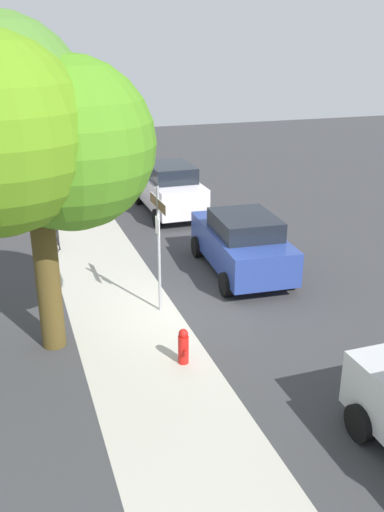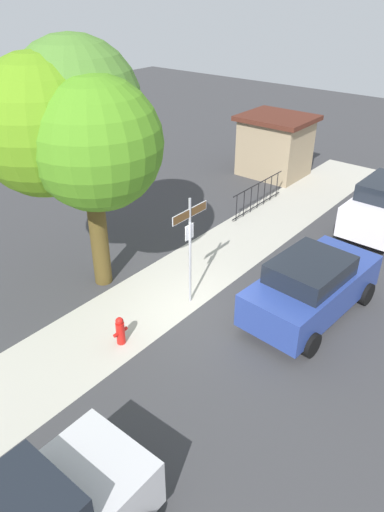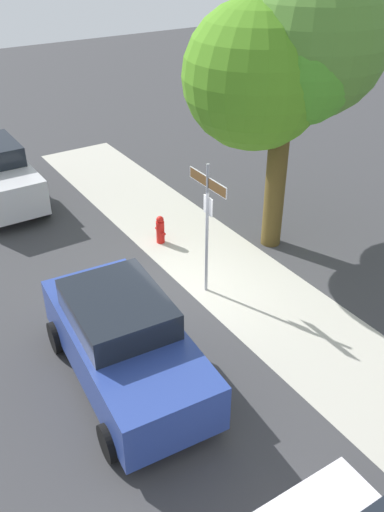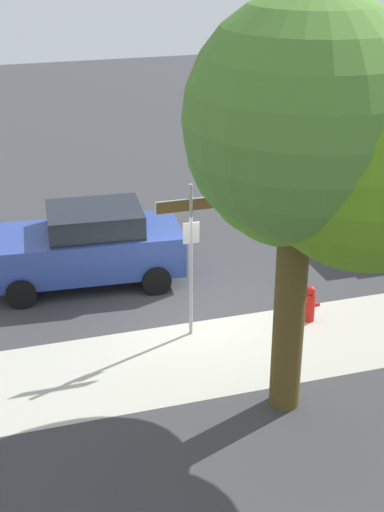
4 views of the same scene
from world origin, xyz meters
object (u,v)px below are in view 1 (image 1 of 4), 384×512
car_white (169,188)px  fire_hydrant (183,346)px  car_blue (242,243)px  utility_shed (2,176)px  shade_tree (20,130)px  street_sign (158,229)px

car_white → fire_hydrant: (-10.30, 2.78, -0.58)m
car_blue → utility_shed: (8.66, 6.25, 0.48)m
shade_tree → car_blue: shade_tree is taller
street_sign → shade_tree: bearing=110.4°
street_sign → fire_hydrant: 3.02m
street_sign → car_blue: street_sign is taller
shade_tree → fire_hydrant: size_ratio=8.71×
street_sign → utility_shed: street_sign is taller
fire_hydrant → car_white: bearing=-15.1°
street_sign → shade_tree: size_ratio=0.46×
shade_tree → car_blue: (2.64, -5.74, -3.81)m
street_sign → car_blue: size_ratio=0.72×
car_white → fire_hydrant: bearing=165.6°
car_blue → fire_hydrant: size_ratio=5.63×
car_white → street_sign: bearing=162.4°
street_sign → car_white: 8.33m
car_blue → utility_shed: size_ratio=1.42×
shade_tree → utility_shed: (11.30, 0.51, -3.33)m
fire_hydrant → car_blue: bearing=-37.1°
utility_shed → street_sign: bearing=-161.6°
shade_tree → fire_hydrant: bearing=-117.4°
shade_tree → utility_shed: shade_tree is taller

